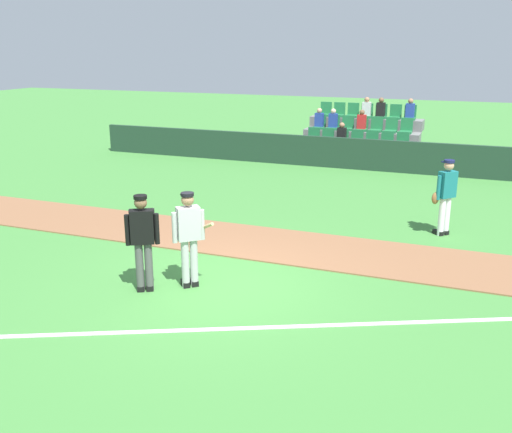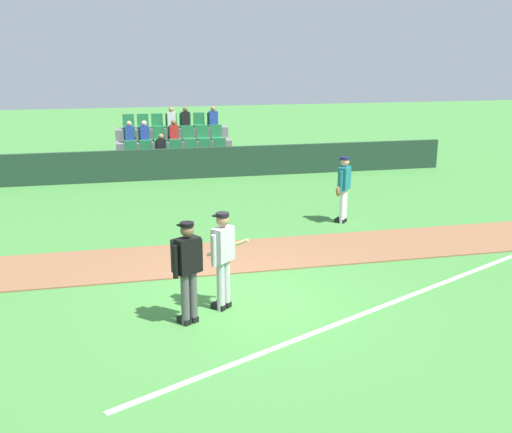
{
  "view_description": "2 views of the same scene",
  "coord_description": "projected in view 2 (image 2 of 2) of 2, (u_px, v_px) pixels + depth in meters",
  "views": [
    {
      "loc": [
        4.25,
        -8.84,
        4.2
      ],
      "look_at": [
        0.25,
        1.4,
        0.95
      ],
      "focal_mm": 40.55,
      "sensor_mm": 36.0,
      "label": 1
    },
    {
      "loc": [
        -2.03,
        -9.99,
        4.42
      ],
      "look_at": [
        0.68,
        1.89,
        1.06
      ],
      "focal_mm": 42.26,
      "sensor_mm": 36.0,
      "label": 2
    }
  ],
  "objects": [
    {
      "name": "dugout_fence",
      "position": [
        180.0,
        164.0,
        21.34
      ],
      "size": [
        20.0,
        0.16,
        1.09
      ],
      "primitive_type": "cube",
      "color": "#1E3828",
      "rests_on": "ground"
    },
    {
      "name": "stadium_bleachers",
      "position": [
        174.0,
        153.0,
        23.08
      ],
      "size": [
        4.45,
        2.95,
        2.3
      ],
      "color": "slate",
      "rests_on": "ground"
    },
    {
      "name": "batter_grey_jersey",
      "position": [
        223.0,
        257.0,
        10.44
      ],
      "size": [
        0.72,
        0.69,
        1.76
      ],
      "color": "#B2B2B2",
      "rests_on": "ground"
    },
    {
      "name": "infield_dirt_path",
      "position": [
        221.0,
        257.0,
        13.31
      ],
      "size": [
        28.0,
        2.16,
        0.03
      ],
      "primitive_type": "cube",
      "color": "brown",
      "rests_on": "ground"
    },
    {
      "name": "ground_plane",
      "position": [
        243.0,
        301.0,
        10.99
      ],
      "size": [
        80.0,
        80.0,
        0.0
      ],
      "primitive_type": "plane",
      "color": "#42843A"
    },
    {
      "name": "umpire_home_plate",
      "position": [
        187.0,
        267.0,
        9.86
      ],
      "size": [
        0.54,
        0.45,
        1.76
      ],
      "color": "#4C4C4C",
      "rests_on": "ground"
    },
    {
      "name": "runner_teal_jersey",
      "position": [
        344.0,
        187.0,
        15.79
      ],
      "size": [
        0.54,
        0.52,
        1.76
      ],
      "color": "white",
      "rests_on": "ground"
    },
    {
      "name": "foul_line_chalk",
      "position": [
        407.0,
        297.0,
        11.16
      ],
      "size": [
        10.87,
        5.27,
        0.01
      ],
      "primitive_type": "cube",
      "rotation": [
        0.0,
        0.0,
        0.45
      ],
      "color": "white",
      "rests_on": "ground"
    }
  ]
}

